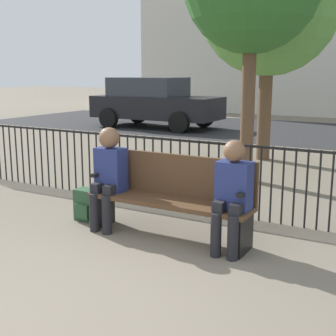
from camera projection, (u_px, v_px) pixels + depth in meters
The scene contains 9 objects.
ground_plane at pixel (39, 317), 3.54m from camera, with size 80.00×80.00×0.00m, color #706656.
park_bench at pixel (172, 193), 5.19m from camera, with size 1.90×0.45×0.92m.
seated_person_0 at pixel (108, 172), 5.41m from camera, with size 0.34×0.39×1.20m.
seated_person_1 at pixel (232, 190), 4.67m from camera, with size 0.34×0.39×1.16m.
backpack at pixel (87, 205), 5.82m from camera, with size 0.29×0.24×0.39m.
fence_railing at pixel (209, 171), 6.05m from camera, with size 9.01×0.03×0.95m.
tree_0 at pixel (269, 5), 9.25m from camera, with size 2.83×2.83×4.54m.
street_surface at pixel (336, 134), 13.76m from camera, with size 24.00×6.00×0.01m.
parked_car_0 at pixel (154, 102), 15.24m from camera, with size 4.20×1.94×1.62m.
Camera 1 is at (2.44, -2.33, 1.83)m, focal length 50.00 mm.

